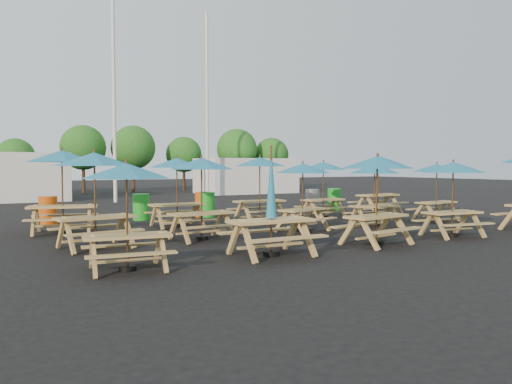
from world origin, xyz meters
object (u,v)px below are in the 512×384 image
picnic_unit_10 (375,173)px  waste_bin_4 (312,200)px  picnic_unit_0 (127,178)px  picnic_unit_6 (377,169)px  picnic_unit_4 (201,169)px  picnic_unit_14 (378,164)px  picnic_unit_1 (94,166)px  picnic_unit_13 (437,172)px  waste_bin_3 (207,205)px  picnic_unit_8 (260,166)px  waste_bin_2 (203,204)px  waste_bin_5 (334,199)px  picnic_unit_5 (177,168)px  picnic_unit_3 (271,211)px  picnic_unit_11 (323,170)px  picnic_unit_7 (303,173)px  waste_bin_0 (48,211)px  picnic_unit_9 (453,172)px  waste_bin_1 (141,207)px  picnic_unit_2 (62,162)px

picnic_unit_10 → waste_bin_4: picnic_unit_10 is taller
picnic_unit_0 → picnic_unit_6: bearing=7.5°
picnic_unit_4 → picnic_unit_14: picnic_unit_14 is taller
picnic_unit_1 → picnic_unit_13: bearing=-7.5°
waste_bin_3 → picnic_unit_10: bearing=-55.8°
picnic_unit_0 → picnic_unit_14: size_ratio=0.85×
picnic_unit_8 → picnic_unit_13: (5.93, -2.85, -0.20)m
waste_bin_2 → waste_bin_5: (6.60, -0.08, 0.00)m
picnic_unit_4 → picnic_unit_5: 3.17m
picnic_unit_3 → waste_bin_2: size_ratio=2.51×
picnic_unit_11 → waste_bin_5: picnic_unit_11 is taller
picnic_unit_7 → waste_bin_0: 8.92m
picnic_unit_0 → waste_bin_5: (11.98, 8.74, -1.31)m
picnic_unit_10 → picnic_unit_13: bearing=12.8°
waste_bin_4 → picnic_unit_4: bearing=-144.6°
picnic_unit_3 → picnic_unit_9: bearing=1.4°
picnic_unit_6 → waste_bin_0: size_ratio=2.33×
waste_bin_0 → picnic_unit_0: bearing=-87.5°
picnic_unit_5 → picnic_unit_7: size_ratio=1.06×
picnic_unit_0 → picnic_unit_14: picnic_unit_14 is taller
picnic_unit_9 → waste_bin_2: bearing=123.3°
picnic_unit_6 → waste_bin_1: picnic_unit_6 is taller
waste_bin_0 → picnic_unit_8: bearing=-22.8°
picnic_unit_0 → picnic_unit_1: size_ratio=0.88×
picnic_unit_2 → waste_bin_5: bearing=25.5°
picnic_unit_1 → picnic_unit_6: (6.45, -3.00, -0.07)m
picnic_unit_10 → picnic_unit_6: bearing=-120.5°
picnic_unit_9 → picnic_unit_4: bearing=164.1°
picnic_unit_5 → picnic_unit_13: size_ratio=1.09×
picnic_unit_4 → waste_bin_0: size_ratio=2.30×
picnic_unit_2 → waste_bin_5: 12.59m
waste_bin_3 → waste_bin_5: 6.50m
picnic_unit_9 → waste_bin_4: bearing=90.6°
picnic_unit_3 → picnic_unit_0: bearing=-179.5°
picnic_unit_2 → waste_bin_3: 6.41m
picnic_unit_13 → picnic_unit_6: bearing=-156.3°
picnic_unit_13 → picnic_unit_0: bearing=-170.1°
picnic_unit_0 → waste_bin_4: 13.68m
picnic_unit_3 → waste_bin_5: (8.72, 8.75, -0.53)m
waste_bin_4 → waste_bin_5: (1.38, 0.19, 0.00)m
picnic_unit_2 → waste_bin_2: (5.65, 2.49, -1.67)m
picnic_unit_5 → picnic_unit_10: picnic_unit_5 is taller
picnic_unit_1 → waste_bin_5: bearing=17.4°
waste_bin_0 → waste_bin_2: (5.76, -0.06, 0.00)m
picnic_unit_2 → picnic_unit_6: size_ratio=1.09×
picnic_unit_2 → waste_bin_0: size_ratio=2.55×
picnic_unit_4 → picnic_unit_13: picnic_unit_4 is taller
picnic_unit_6 → picnic_unit_14: bearing=37.4°
picnic_unit_0 → picnic_unit_8: (6.42, 6.01, 0.23)m
picnic_unit_10 → waste_bin_1: (-6.36, 5.70, -1.30)m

